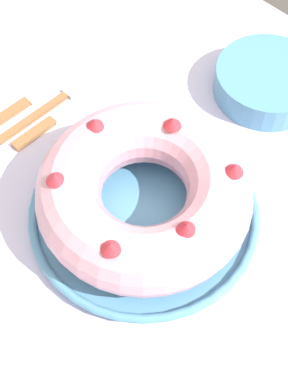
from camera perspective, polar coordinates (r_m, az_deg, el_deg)
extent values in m
plane|color=#4C4742|center=(1.46, -1.08, -17.41)|extent=(8.00, 8.00, 0.00)
cube|color=silver|center=(0.76, -2.00, -3.20)|extent=(1.50, 0.99, 0.03)
cylinder|color=brown|center=(1.56, -7.62, 15.58)|extent=(0.06, 0.06, 0.74)
cylinder|color=#518EB2|center=(0.74, 0.00, -2.38)|extent=(0.30, 0.30, 0.01)
torus|color=#518EB2|center=(0.73, 0.00, -2.01)|extent=(0.32, 0.32, 0.01)
torus|color=#E09EAD|center=(0.69, 0.00, 0.00)|extent=(0.28, 0.28, 0.09)
cone|color=red|center=(0.60, -3.57, -5.78)|extent=(0.03, 0.03, 0.01)
cone|color=red|center=(0.61, 4.60, -3.75)|extent=(0.03, 0.03, 0.01)
cone|color=red|center=(0.66, 9.63, 2.49)|extent=(0.03, 0.03, 0.01)
cone|color=red|center=(0.70, 3.08, 7.48)|extent=(0.03, 0.03, 0.01)
cone|color=red|center=(0.70, -5.26, 7.37)|extent=(0.03, 0.03, 0.01)
cone|color=red|center=(0.65, -9.48, 1.57)|extent=(0.03, 0.03, 0.01)
cube|color=#936038|center=(0.86, -11.73, 7.78)|extent=(0.01, 0.13, 0.01)
cube|color=silver|center=(0.89, -7.00, 11.13)|extent=(0.02, 0.05, 0.01)
cube|color=#936038|center=(0.87, -14.64, 7.78)|extent=(0.02, 0.09, 0.01)
cube|color=silver|center=(0.90, -9.40, 11.47)|extent=(0.02, 0.11, 0.00)
cube|color=#936038|center=(0.84, -11.75, 6.02)|extent=(0.02, 0.08, 0.01)
cube|color=silver|center=(0.86, -7.34, 9.22)|extent=(0.02, 0.09, 0.00)
cylinder|color=#518EB2|center=(0.89, 13.03, 11.39)|extent=(0.17, 0.17, 0.05)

